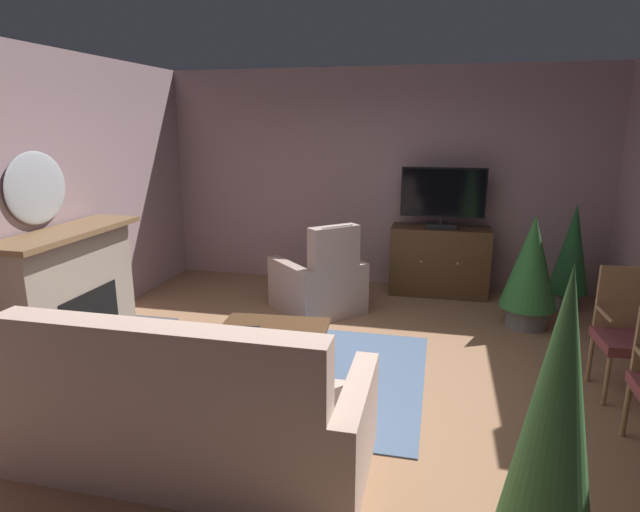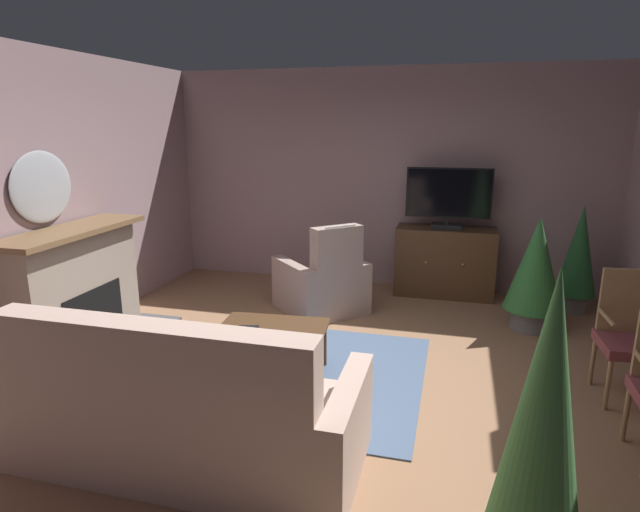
% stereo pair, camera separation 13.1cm
% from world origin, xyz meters
% --- Properties ---
extents(ground_plane, '(6.26, 6.48, 0.04)m').
position_xyz_m(ground_plane, '(0.00, 0.00, -0.02)').
color(ground_plane, '#936B4C').
extents(wall_back, '(6.26, 0.10, 2.81)m').
position_xyz_m(wall_back, '(0.00, 2.99, 1.40)').
color(wall_back, gray).
rests_on(wall_back, ground_plane).
extents(wall_left, '(0.10, 6.48, 2.81)m').
position_xyz_m(wall_left, '(-2.88, 0.00, 1.40)').
color(wall_left, gray).
rests_on(wall_left, ground_plane).
extents(rug_central, '(2.09, 2.00, 0.01)m').
position_xyz_m(rug_central, '(-0.30, 0.11, 0.01)').
color(rug_central, slate).
rests_on(rug_central, ground_plane).
extents(fireplace, '(0.86, 1.65, 1.16)m').
position_xyz_m(fireplace, '(-2.55, 0.16, 0.55)').
color(fireplace, '#4C4C51').
rests_on(fireplace, ground_plane).
extents(wall_mirror_oval, '(0.06, 0.75, 0.67)m').
position_xyz_m(wall_mirror_oval, '(-2.80, 0.16, 1.54)').
color(wall_mirror_oval, '#B2B7BF').
extents(tv_cabinet, '(1.21, 0.50, 0.86)m').
position_xyz_m(tv_cabinet, '(0.82, 2.64, 0.41)').
color(tv_cabinet, '#352315').
rests_on(tv_cabinet, ground_plane).
extents(television, '(1.01, 0.20, 0.74)m').
position_xyz_m(television, '(0.82, 2.59, 1.25)').
color(television, black).
rests_on(television, tv_cabinet).
extents(coffee_table, '(0.94, 0.58, 0.44)m').
position_xyz_m(coffee_table, '(-0.53, 0.06, 0.39)').
color(coffee_table, '#4C331E').
rests_on(coffee_table, ground_plane).
extents(tv_remote, '(0.18, 0.09, 0.02)m').
position_xyz_m(tv_remote, '(-0.70, -0.06, 0.45)').
color(tv_remote, black).
rests_on(tv_remote, coffee_table).
extents(sofa_floral, '(2.24, 0.95, 1.06)m').
position_xyz_m(sofa_floral, '(-0.67, -1.25, 0.34)').
color(sofa_floral, '#BC9E8E').
rests_on(sofa_floral, ground_plane).
extents(armchair_in_far_corner, '(1.21, 1.21, 1.07)m').
position_xyz_m(armchair_in_far_corner, '(-0.50, 1.67, 0.32)').
color(armchair_in_far_corner, '#A3897F').
rests_on(armchair_in_far_corner, ground_plane).
extents(side_chair_nearest_door, '(0.48, 0.48, 1.01)m').
position_xyz_m(side_chair_nearest_door, '(2.29, 0.41, 0.53)').
color(side_chair_nearest_door, brown).
rests_on(side_chair_nearest_door, ground_plane).
extents(potted_plant_leafy_by_curtain, '(0.44, 0.44, 1.24)m').
position_xyz_m(potted_plant_leafy_by_curtain, '(2.29, 2.41, 0.66)').
color(potted_plant_leafy_by_curtain, slate).
rests_on(potted_plant_leafy_by_curtain, ground_plane).
extents(potted_plant_on_hearth_side, '(0.58, 0.58, 1.20)m').
position_xyz_m(potted_plant_on_hearth_side, '(1.75, 1.71, 0.65)').
color(potted_plant_on_hearth_side, slate).
rests_on(potted_plant_on_hearth_side, ground_plane).
extents(potted_plant_tall_palm_by_window, '(0.44, 0.44, 1.54)m').
position_xyz_m(potted_plant_tall_palm_by_window, '(1.35, -1.57, 0.82)').
color(potted_plant_tall_palm_by_window, '#99664C').
rests_on(potted_plant_tall_palm_by_window, ground_plane).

